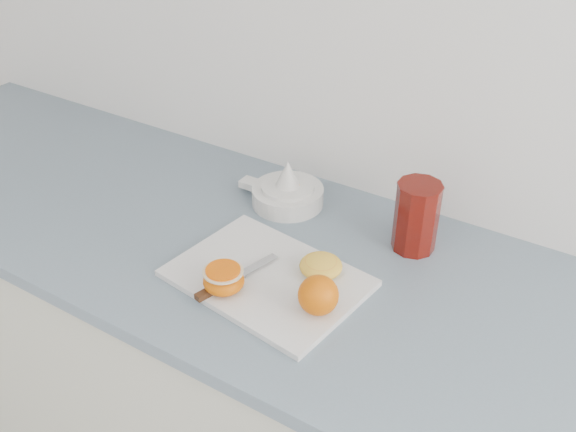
{
  "coord_description": "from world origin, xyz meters",
  "views": [
    {
      "loc": [
        0.53,
        0.86,
        1.65
      ],
      "look_at": [
        -0.02,
        1.73,
        0.96
      ],
      "focal_mm": 40.0,
      "sensor_mm": 36.0,
      "label": 1
    }
  ],
  "objects": [
    {
      "name": "squeezed_shell",
      "position": [
        0.08,
        1.68,
        0.92
      ],
      "size": [
        0.08,
        0.08,
        0.03
      ],
      "color": "yellow",
      "rests_on": "cutting_board"
    },
    {
      "name": "paring_knife",
      "position": [
        -0.05,
        1.55,
        0.91
      ],
      "size": [
        0.06,
        0.18,
        0.01
      ],
      "color": "#472610",
      "rests_on": "cutting_board"
    },
    {
      "name": "red_tumbler",
      "position": [
        0.19,
        1.86,
        0.96
      ],
      "size": [
        0.09,
        0.09,
        0.14
      ],
      "color": "#611009",
      "rests_on": "counter"
    },
    {
      "name": "whole_orange",
      "position": [
        0.13,
        1.58,
        0.94
      ],
      "size": [
        0.07,
        0.07,
        0.07
      ],
      "color": "#E26800",
      "rests_on": "cutting_board"
    },
    {
      "name": "citrus_juicer",
      "position": [
        -0.11,
        1.86,
        0.92
      ],
      "size": [
        0.2,
        0.16,
        0.11
      ],
      "color": "white",
      "rests_on": "counter"
    },
    {
      "name": "half_orange",
      "position": [
        -0.04,
        1.54,
        0.92
      ],
      "size": [
        0.07,
        0.07,
        0.05
      ],
      "color": "#E26800",
      "rests_on": "cutting_board"
    },
    {
      "name": "counter",
      "position": [
        0.03,
        1.7,
        0.45
      ],
      "size": [
        2.49,
        0.64,
        0.89
      ],
      "color": "beige",
      "rests_on": "ground"
    },
    {
      "name": "cutting_board",
      "position": [
        0.0,
        1.62,
        0.9
      ],
      "size": [
        0.37,
        0.29,
        0.01
      ],
      "primitive_type": "cube",
      "rotation": [
        0.0,
        0.0,
        -0.13
      ],
      "color": "silver",
      "rests_on": "counter"
    }
  ]
}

